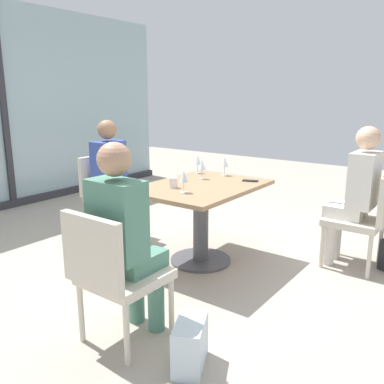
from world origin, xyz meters
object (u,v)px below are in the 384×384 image
Objects in this scene: chair_front_right at (366,215)px; chair_near_window at (107,191)px; person_near_window at (113,174)px; handbag_0 at (190,344)px; wine_glass_1 at (198,160)px; wine_glass_3 at (225,162)px; chair_side_end at (113,270)px; wine_glass_0 at (184,177)px; person_side_end at (125,233)px; wine_glass_2 at (202,165)px; coffee_cup at (173,183)px; dining_table_main at (201,206)px; cell_phone_on_table at (250,181)px; person_front_right at (356,190)px.

chair_front_right is 2.60m from chair_near_window.
person_near_window reaches higher than handbag_0.
wine_glass_1 is at bearing 9.16° from handbag_0.
chair_front_right is 0.69× the size of person_near_window.
wine_glass_3 is at bearing -78.13° from wine_glass_1.
wine_glass_0 reaches higher than chair_side_end.
person_side_end is 0.99m from wine_glass_0.
person_side_end is 1.56m from wine_glass_2.
chair_side_end is 9.67× the size of coffee_cup.
wine_glass_3 is (0.49, -1.19, 0.37)m from chair_near_window.
wine_glass_3 is at bearing 11.81° from chair_side_end.
dining_table_main is 1.36× the size of chair_near_window.
chair_side_end is 1.96m from wine_glass_1.
cell_phone_on_table is (-0.03, -0.63, -0.13)m from wine_glass_1.
cell_phone_on_table is (0.40, -1.52, 0.24)m from chair_near_window.
person_front_right is at bearing -78.34° from wine_glass_3.
chair_near_window is at bearing 84.01° from cell_phone_on_table.
wine_glass_2 is 1.28× the size of cell_phone_on_table.
wine_glass_0 is (-1.06, 1.19, 0.37)m from chair_front_right.
wine_glass_0 is 1.28× the size of cell_phone_on_table.
wine_glass_2 is at bearing 17.69° from person_side_end.
wine_glass_2 is at bearing -78.79° from chair_near_window.
chair_near_window is at bearing 48.96° from chair_side_end.
person_side_end is 1.93m from person_near_window.
wine_glass_2 is at bearing 7.63° from handbag_0.
chair_near_window is 0.69× the size of person_side_end.
wine_glass_2 is (-0.52, 1.39, 0.37)m from chair_front_right.
dining_table_main is 8.24× the size of cell_phone_on_table.
coffee_cup is (0.09, 0.19, -0.09)m from wine_glass_0.
coffee_cup is at bearing -161.89° from wine_glass_1.
person_front_right is 1.52m from wine_glass_0.
chair_near_window is (1.37, 1.57, 0.00)m from chair_side_end.
person_side_end reaches higher than dining_table_main.
chair_side_end is 0.69× the size of person_front_right.
person_side_end is (-2.00, 0.92, 0.20)m from chair_front_right.
chair_side_end is 4.70× the size of wine_glass_2.
wine_glass_0 is at bearing -171.85° from wine_glass_3.
person_near_window reaches higher than dining_table_main.
dining_table_main is at bearing -172.87° from wine_glass_3.
wine_glass_3 is at bearing -67.59° from chair_near_window.
person_near_window is (-0.00, 1.14, 0.16)m from dining_table_main.
person_near_window is at bearing 76.95° from coffee_cup.
wine_glass_0 reaches higher than chair_front_right.
handbag_0 is (0.10, -0.50, -0.36)m from chair_side_end.
coffee_cup is at bearing 174.55° from wine_glass_3.
chair_front_right and chair_near_window have the same top height.
chair_near_window is 2.50m from person_front_right.
wine_glass_2 reaches higher than dining_table_main.
person_side_end is (0.11, 0.00, 0.20)m from chair_side_end.
chair_front_right is at bearing -37.40° from handbag_0.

